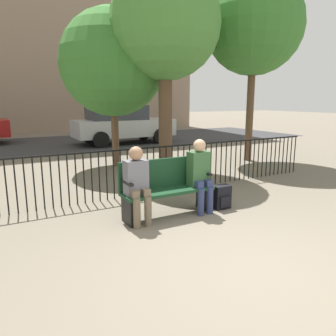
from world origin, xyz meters
TOP-DOWN VIEW (x-y plane):
  - ground_plane at (0.00, 0.00)m, footprint 80.00×80.00m
  - park_bench at (0.00, 2.00)m, footprint 1.51×0.45m
  - seated_person_0 at (-0.55, 1.88)m, footprint 0.34×0.39m
  - seated_person_1 at (0.58, 1.88)m, footprint 0.34×0.39m
  - backpack at (1.01, 1.83)m, footprint 0.30×0.23m
  - fence_railing at (-0.02, 3.24)m, footprint 9.01×0.03m
  - tree_0 at (1.60, 4.97)m, footprint 2.71×2.71m
  - tree_2 at (0.69, 6.25)m, footprint 2.84×2.84m
  - tree_3 at (4.60, 5.13)m, footprint 2.82×2.82m
  - street_surface at (0.00, 12.00)m, footprint 24.00×6.00m
  - parked_car_0 at (2.60, 10.74)m, footprint 4.20×1.94m

SIDE VIEW (x-z plane):
  - ground_plane at x=0.00m, z-range 0.00..0.00m
  - street_surface at x=0.00m, z-range 0.00..0.01m
  - backpack at x=1.01m, z-range 0.00..0.40m
  - park_bench at x=0.00m, z-range 0.03..0.95m
  - fence_railing at x=-0.02m, z-range 0.08..1.03m
  - seated_person_0 at x=-0.55m, z-range 0.07..1.26m
  - seated_person_1 at x=0.58m, z-range 0.07..1.30m
  - parked_car_0 at x=2.60m, z-range 0.03..1.65m
  - tree_2 at x=0.69m, z-range 0.69..4.93m
  - tree_0 at x=1.60m, z-range 1.11..6.13m
  - tree_3 at x=4.60m, z-range 1.25..6.61m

